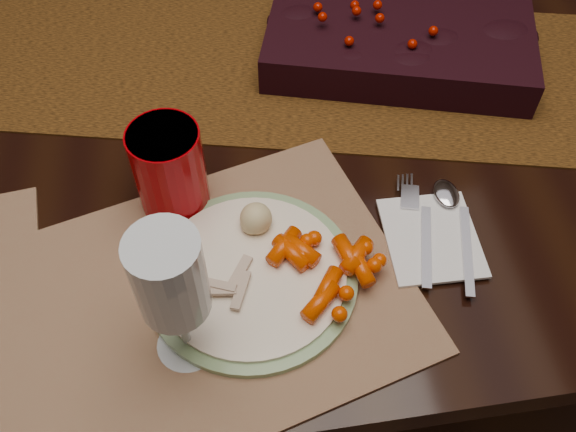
{
  "coord_description": "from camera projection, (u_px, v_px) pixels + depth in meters",
  "views": [
    {
      "loc": [
        -0.08,
        -0.7,
        1.4
      ],
      "look_at": [
        -0.01,
        -0.27,
        0.8
      ],
      "focal_mm": 40.0,
      "sensor_mm": 36.0,
      "label": 1
    }
  ],
  "objects": [
    {
      "name": "placemat_main",
      "position": [
        200.0,
        301.0,
        0.73
      ],
      "size": [
        0.55,
        0.46,
        0.0
      ],
      "primitive_type": "cube",
      "rotation": [
        0.0,
        0.0,
        0.26
      ],
      "color": "#9B673A",
      "rests_on": "dining_table"
    },
    {
      "name": "wine_glass",
      "position": [
        176.0,
        302.0,
        0.62
      ],
      "size": [
        0.07,
        0.07,
        0.19
      ],
      "primitive_type": null,
      "rotation": [
        0.0,
        0.0,
        0.04
      ],
      "color": "#B0C0CC",
      "rests_on": "dining_table"
    },
    {
      "name": "dining_table",
      "position": [
        275.0,
        238.0,
        1.24
      ],
      "size": [
        1.8,
        1.0,
        0.75
      ],
      "primitive_type": "cube",
      "color": "black",
      "rests_on": "floor"
    },
    {
      "name": "red_cup",
      "position": [
        169.0,
        169.0,
        0.77
      ],
      "size": [
        0.1,
        0.1,
        0.12
      ],
      "primitive_type": "cylinder",
      "rotation": [
        0.0,
        0.0,
        0.18
      ],
      "color": "#9B0005",
      "rests_on": "placemat_main"
    },
    {
      "name": "spoon",
      "position": [
        460.0,
        232.0,
        0.78
      ],
      "size": [
        0.07,
        0.16,
        0.0
      ],
      "primitive_type": null,
      "rotation": [
        0.0,
        0.0,
        -0.25
      ],
      "color": "#BCBCBE",
      "rests_on": "napkin"
    },
    {
      "name": "centerpiece",
      "position": [
        399.0,
        40.0,
        0.95
      ],
      "size": [
        0.43,
        0.3,
        0.08
      ],
      "primitive_type": null,
      "rotation": [
        0.0,
        0.0,
        -0.29
      ],
      "color": "black",
      "rests_on": "table_runner"
    },
    {
      "name": "dinner_plate",
      "position": [
        252.0,
        275.0,
        0.74
      ],
      "size": [
        0.32,
        0.32,
        0.01
      ],
      "primitive_type": "cylinder",
      "rotation": [
        0.0,
        0.0,
        -0.36
      ],
      "color": "white",
      "rests_on": "placemat_main"
    },
    {
      "name": "napkin",
      "position": [
        431.0,
        237.0,
        0.78
      ],
      "size": [
        0.11,
        0.13,
        0.0
      ],
      "primitive_type": "cube",
      "rotation": [
        0.0,
        0.0,
        -0.03
      ],
      "color": "white",
      "rests_on": "placemat_main"
    },
    {
      "name": "floor",
      "position": [
        277.0,
        326.0,
        1.54
      ],
      "size": [
        5.0,
        5.0,
        0.0
      ],
      "primitive_type": "plane",
      "color": "black",
      "rests_on": "ground"
    },
    {
      "name": "mashed_potatoes",
      "position": [
        268.0,
        205.0,
        0.77
      ],
      "size": [
        0.09,
        0.08,
        0.04
      ],
      "primitive_type": null,
      "rotation": [
        0.0,
        0.0,
        -0.34
      ],
      "color": "beige",
      "rests_on": "dinner_plate"
    },
    {
      "name": "table_runner",
      "position": [
        232.0,
        64.0,
        0.98
      ],
      "size": [
        1.68,
        0.71,
        0.0
      ],
      "primitive_type": "cube",
      "rotation": [
        0.0,
        0.0,
        -0.24
      ],
      "color": "#4B2F15",
      "rests_on": "dining_table"
    },
    {
      "name": "fork",
      "position": [
        422.0,
        233.0,
        0.78
      ],
      "size": [
        0.06,
        0.15,
        0.0
      ],
      "primitive_type": null,
      "rotation": [
        0.0,
        0.0,
        -0.27
      ],
      "color": "beige",
      "rests_on": "napkin"
    },
    {
      "name": "turkey_shreds",
      "position": [
        226.0,
        282.0,
        0.72
      ],
      "size": [
        0.09,
        0.08,
        0.02
      ],
      "primitive_type": null,
      "rotation": [
        0.0,
        0.0,
        0.34
      ],
      "color": "beige",
      "rests_on": "dinner_plate"
    },
    {
      "name": "baby_carrots",
      "position": [
        321.0,
        269.0,
        0.72
      ],
      "size": [
        0.14,
        0.12,
        0.02
      ],
      "primitive_type": null,
      "rotation": [
        0.0,
        0.0,
        -0.26
      ],
      "color": "#DA3D00",
      "rests_on": "dinner_plate"
    }
  ]
}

